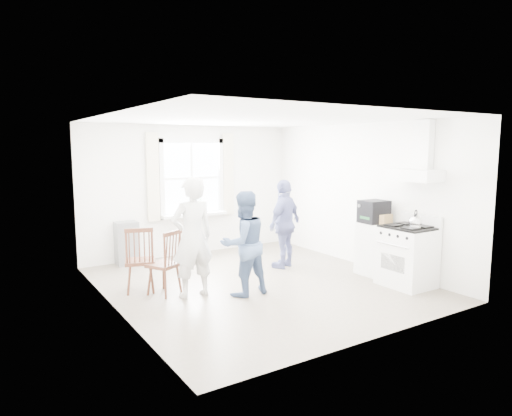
{
  "coord_description": "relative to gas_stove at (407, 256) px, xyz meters",
  "views": [
    {
      "loc": [
        -3.84,
        -5.96,
        2.18
      ],
      "look_at": [
        0.09,
        0.2,
        1.19
      ],
      "focal_mm": 32.0,
      "sensor_mm": 36.0,
      "label": 1
    }
  ],
  "objects": [
    {
      "name": "gas_stove",
      "position": [
        0.0,
        0.0,
        0.0
      ],
      "size": [
        0.68,
        0.76,
        1.12
      ],
      "color": "white",
      "rests_on": "ground"
    },
    {
      "name": "cardboard_box",
      "position": [
        0.08,
        0.56,
        0.5
      ],
      "size": [
        0.27,
        0.21,
        0.16
      ],
      "primitive_type": "cube",
      "rotation": [
        0.0,
        0.0,
        0.14
      ],
      "color": "#A98651",
      "rests_on": "low_cabinet"
    },
    {
      "name": "window_assembly",
      "position": [
        -1.91,
        3.8,
        0.98
      ],
      "size": [
        1.88,
        0.24,
        1.7
      ],
      "color": "white",
      "rests_on": "room_shell"
    },
    {
      "name": "person_mid",
      "position": [
        -2.39,
        1.0,
        0.29
      ],
      "size": [
        0.78,
        0.78,
        1.54
      ],
      "primitive_type": "imported",
      "rotation": [
        0.0,
        0.0,
        3.19
      ],
      "color": "#4A618A",
      "rests_on": "ground"
    },
    {
      "name": "person_right",
      "position": [
        -0.96,
        1.94,
        0.31
      ],
      "size": [
        1.23,
        1.23,
        1.6
      ],
      "primitive_type": "imported",
      "rotation": [
        0.0,
        0.0,
        3.56
      ],
      "color": "navy",
      "rests_on": "ground"
    },
    {
      "name": "shelf_unit",
      "position": [
        -3.31,
        3.68,
        -0.08
      ],
      "size": [
        0.4,
        0.3,
        0.8
      ],
      "primitive_type": "cube",
      "color": "gray",
      "rests_on": "ground"
    },
    {
      "name": "person_left",
      "position": [
        -3.05,
        1.33,
        0.39
      ],
      "size": [
        0.65,
        0.65,
        1.76
      ],
      "primitive_type": "imported",
      "rotation": [
        0.0,
        0.0,
        3.15
      ],
      "color": "silver",
      "rests_on": "ground"
    },
    {
      "name": "windsor_chair_b",
      "position": [
        -3.65,
        1.89,
        0.13
      ],
      "size": [
        0.53,
        0.53,
        1.01
      ],
      "color": "#452316",
      "rests_on": "ground"
    },
    {
      "name": "potted_plant",
      "position": [
        -1.82,
        3.71,
        0.52
      ],
      "size": [
        0.22,
        0.22,
        0.3
      ],
      "primitive_type": "imported",
      "rotation": [
        0.0,
        0.0,
        0.36
      ],
      "color": "#347534",
      "rests_on": "window_assembly"
    },
    {
      "name": "stereo_stack",
      "position": [
        0.02,
        0.74,
        0.61
      ],
      "size": [
        0.44,
        0.4,
        0.38
      ],
      "color": "black",
      "rests_on": "low_cabinet"
    },
    {
      "name": "room_shell",
      "position": [
        -1.91,
        1.35,
        0.82
      ],
      "size": [
        4.62,
        5.12,
        2.64
      ],
      "color": "gray",
      "rests_on": "ground"
    },
    {
      "name": "kettle",
      "position": [
        -0.05,
        -0.16,
        0.56
      ],
      "size": [
        0.2,
        0.2,
        0.29
      ],
      "color": "silver",
      "rests_on": "gas_stove"
    },
    {
      "name": "low_cabinet",
      "position": [
        0.07,
        0.7,
        -0.03
      ],
      "size": [
        0.5,
        0.55,
        0.9
      ],
      "primitive_type": "cube",
      "color": "white",
      "rests_on": "ground"
    },
    {
      "name": "range_hood",
      "position": [
        0.16,
        -0.0,
        1.42
      ],
      "size": [
        0.45,
        0.76,
        0.94
      ],
      "color": "white",
      "rests_on": "room_shell"
    },
    {
      "name": "windsor_chair_a",
      "position": [
        -3.31,
        1.58,
        0.11
      ],
      "size": [
        0.55,
        0.55,
        0.98
      ],
      "color": "#452316",
      "rests_on": "ground"
    }
  ]
}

